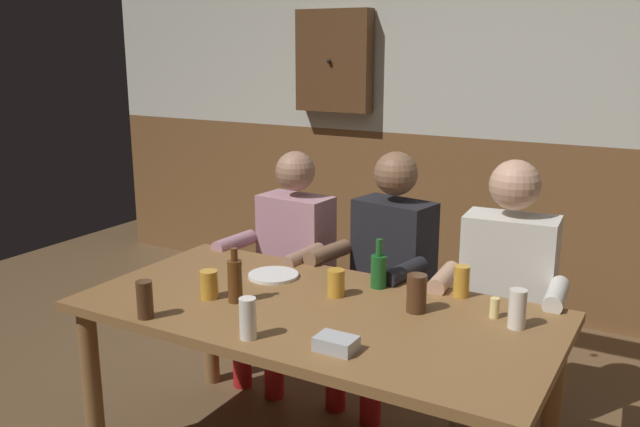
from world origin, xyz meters
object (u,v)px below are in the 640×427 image
dining_table (315,328)px  person_1 (386,268)px  pint_glass_1 (461,281)px  wall_dart_cabinet (334,61)px  bottle_0 (379,270)px  person_0 (288,255)px  pint_glass_4 (248,318)px  pint_glass_5 (209,285)px  person_2 (506,285)px  table_candle (494,308)px  pint_glass_0 (517,309)px  pint_glass_2 (417,293)px  pint_glass_3 (145,300)px  condiment_caddy (336,344)px  bottle_1 (235,280)px  pint_glass_6 (336,283)px  plate_0 (273,275)px

dining_table → person_1: (-0.01, 0.71, 0.05)m
pint_glass_1 → wall_dart_cabinet: size_ratio=0.19×
wall_dart_cabinet → bottle_0: bearing=-56.0°
person_0 → pint_glass_4: person_0 is taller
bottle_0 → pint_glass_5: size_ratio=1.84×
person_2 → bottle_0: 0.61m
person_2 → pint_glass_4: person_2 is taller
person_1 → table_candle: size_ratio=15.77×
person_2 → pint_glass_0: person_2 is taller
pint_glass_0 → person_0: bearing=159.0°
person_1 → pint_glass_5: (-0.42, -0.85, 0.10)m
pint_glass_2 → pint_glass_1: bearing=68.0°
pint_glass_5 → pint_glass_3: bearing=-105.6°
person_1 → person_2: size_ratio=0.99×
condiment_caddy → pint_glass_3: bearing=-171.8°
bottle_0 → bottle_1: (-0.43, -0.45, 0.01)m
table_candle → pint_glass_6: 0.65m
table_candle → pint_glass_2: (-0.28, -0.09, 0.04)m
bottle_1 → table_candle: bearing=20.5°
condiment_caddy → pint_glass_1: 0.74m
pint_glass_5 → pint_glass_4: bearing=-33.1°
pint_glass_0 → pint_glass_1: (-0.28, 0.21, -0.01)m
person_1 → plate_0: bearing=66.0°
pint_glass_1 → pint_glass_3: pint_glass_3 is taller
pint_glass_2 → wall_dart_cabinet: (-1.41, 1.90, 0.84)m
pint_glass_5 → pint_glass_6: (0.44, 0.28, -0.00)m
pint_glass_1 → pint_glass_5: 1.05m
condiment_caddy → bottle_1: bearing=161.3°
pint_glass_0 → pint_glass_5: pint_glass_0 is taller
table_candle → pint_glass_6: (-0.64, -0.10, 0.02)m
bottle_1 → pint_glass_2: (0.68, 0.27, -0.02)m
pint_glass_6 → pint_glass_1: bearing=29.3°
person_0 → pint_glass_1: (1.05, -0.30, 0.13)m
person_2 → bottle_1: size_ratio=5.55×
pint_glass_6 → bottle_1: bearing=-141.1°
dining_table → bottle_0: 0.40m
pint_glass_0 → pint_glass_4: bearing=-144.8°
condiment_caddy → pint_glass_0: size_ratio=0.94×
plate_0 → pint_glass_6: size_ratio=1.99×
person_2 → plate_0: person_2 is taller
pint_glass_3 → bottle_0: bearing=49.8°
person_2 → pint_glass_2: person_2 is taller
pint_glass_4 → person_1: bearing=87.5°
dining_table → person_0: (-0.58, 0.70, 0.03)m
person_0 → pint_glass_0: 1.43m
dining_table → pint_glass_6: bearing=84.6°
bottle_1 → pint_glass_0: 1.11m
pint_glass_1 → pint_glass_4: pint_glass_4 is taller
bottle_0 → pint_glass_5: 0.72m
wall_dart_cabinet → person_0: bearing=-71.1°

